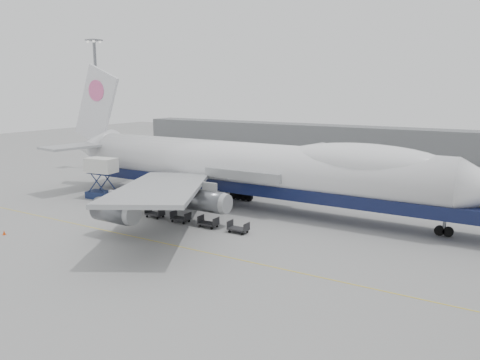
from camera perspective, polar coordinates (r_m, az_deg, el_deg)
The scene contains 13 objects.
ground at distance 54.94m, azimuth -5.28°, elevation -5.93°, with size 260.00×260.00×0.00m, color gray.
apron_line at distance 50.49m, azimuth -9.36°, elevation -7.59°, with size 60.00×0.15×0.01m, color gold.
hangar at distance 120.18m, azimuth 10.92°, elevation 4.91°, with size 110.00×8.00×7.00m, color slate.
floodlight_mast at distance 98.82m, azimuth -17.02°, elevation 9.59°, with size 2.40×2.40×25.43m.
airliner at distance 63.12m, azimuth 1.58°, elevation 1.59°, with size 67.00×55.30×19.98m.
catering_truck at distance 71.71m, azimuth -16.49°, elevation 0.51°, with size 5.07×3.79×6.06m.
traffic_cone at distance 58.70m, azimuth -26.82°, elevation -5.74°, with size 0.36×0.36×0.53m.
dolly_0 at distance 65.81m, azimuth -15.73°, elevation -2.96°, with size 2.30×1.35×1.30m.
dolly_1 at distance 62.93m, azimuth -13.15°, elevation -3.47°, with size 2.30×1.35×1.30m.
dolly_2 at distance 60.20m, azimuth -10.33°, elevation -4.02°, with size 2.30×1.35×1.30m.
dolly_3 at distance 57.62m, azimuth -7.24°, elevation -4.61°, with size 2.30×1.35×1.30m.
dolly_4 at distance 55.24m, azimuth -3.88°, elevation -5.24°, with size 2.30×1.35×1.30m.
dolly_5 at distance 53.07m, azimuth -0.21°, elevation -5.90°, with size 2.30×1.35×1.30m.
Camera 1 is at (31.41, -42.12, 16.05)m, focal length 35.00 mm.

